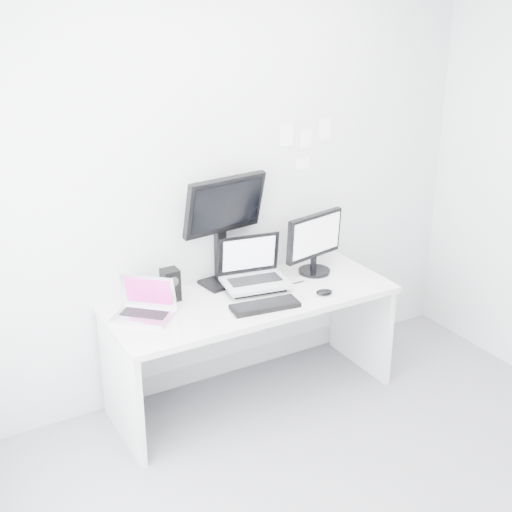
{
  "coord_description": "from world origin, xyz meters",
  "views": [
    {
      "loc": [
        -1.88,
        -2.11,
        2.54
      ],
      "look_at": [
        0.02,
        1.23,
        1.0
      ],
      "focal_mm": 48.3,
      "sensor_mm": 36.0,
      "label": 1
    }
  ],
  "objects": [
    {
      "name": "wall_note_1",
      "position": [
        0.6,
        1.59,
        1.58
      ],
      "size": [
        0.09,
        0.0,
        0.13
      ],
      "primitive_type": "cube",
      "color": "white",
      "rests_on": "back_wall"
    },
    {
      "name": "samsung_monitor",
      "position": [
        0.54,
        1.37,
        0.94
      ],
      "size": [
        0.5,
        0.31,
        0.42
      ],
      "primitive_type": "cube",
      "rotation": [
        0.0,
        0.0,
        0.21
      ],
      "color": "black",
      "rests_on": "desk"
    },
    {
      "name": "back_wall",
      "position": [
        0.0,
        1.6,
        1.35
      ],
      "size": [
        3.6,
        0.0,
        3.6
      ],
      "primitive_type": "plane",
      "rotation": [
        1.57,
        0.0,
        0.0
      ],
      "color": "silver",
      "rests_on": "ground"
    },
    {
      "name": "wall_note_3",
      "position": [
        0.58,
        1.59,
        1.42
      ],
      "size": [
        0.11,
        0.0,
        0.08
      ],
      "primitive_type": "cube",
      "color": "white",
      "rests_on": "back_wall"
    },
    {
      "name": "wall_note_0",
      "position": [
        0.45,
        1.59,
        1.62
      ],
      "size": [
        0.1,
        0.0,
        0.14
      ],
      "primitive_type": "cube",
      "color": "white",
      "rests_on": "back_wall"
    },
    {
      "name": "speaker",
      "position": [
        -0.45,
        1.45,
        0.83
      ],
      "size": [
        0.12,
        0.12,
        0.2
      ],
      "primitive_type": "cube",
      "rotation": [
        0.0,
        0.0,
        0.23
      ],
      "color": "black",
      "rests_on": "desk"
    },
    {
      "name": "dell_laptop",
      "position": [
        0.08,
        1.33,
        0.9
      ],
      "size": [
        0.45,
        0.37,
        0.33
      ],
      "primitive_type": "cube",
      "rotation": [
        0.0,
        0.0,
        -0.16
      ],
      "color": "silver",
      "rests_on": "desk"
    },
    {
      "name": "mouse",
      "position": [
        0.4,
        1.05,
        0.75
      ],
      "size": [
        0.12,
        0.1,
        0.03
      ],
      "primitive_type": "ellipsoid",
      "rotation": [
        0.0,
        0.0,
        -0.32
      ],
      "color": "black",
      "rests_on": "desk"
    },
    {
      "name": "wall_note_2",
      "position": [
        0.75,
        1.59,
        1.63
      ],
      "size": [
        0.1,
        0.0,
        0.14
      ],
      "primitive_type": "cube",
      "color": "white",
      "rests_on": "back_wall"
    },
    {
      "name": "rear_monitor",
      "position": [
        -0.06,
        1.51,
        1.1
      ],
      "size": [
        0.56,
        0.27,
        0.74
      ],
      "primitive_type": "cube",
      "rotation": [
        0.0,
        0.0,
        0.13
      ],
      "color": "black",
      "rests_on": "desk"
    },
    {
      "name": "desk",
      "position": [
        0.0,
        1.25,
        0.36
      ],
      "size": [
        1.8,
        0.7,
        0.73
      ],
      "primitive_type": "cube",
      "color": "silver",
      "rests_on": "ground"
    },
    {
      "name": "keyboard",
      "position": [
        -0.01,
        1.07,
        0.74
      ],
      "size": [
        0.43,
        0.2,
        0.03
      ],
      "primitive_type": "cube",
      "rotation": [
        0.0,
        0.0,
        -0.13
      ],
      "color": "black",
      "rests_on": "desk"
    },
    {
      "name": "macbook",
      "position": [
        -0.69,
        1.3,
        0.85
      ],
      "size": [
        0.41,
        0.4,
        0.25
      ],
      "primitive_type": "cube",
      "rotation": [
        0.0,
        0.0,
        -0.76
      ],
      "color": "#B5B5B9",
      "rests_on": "desk"
    }
  ]
}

